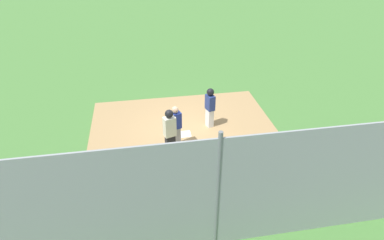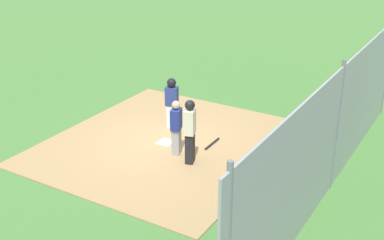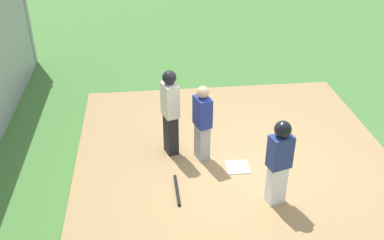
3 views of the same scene
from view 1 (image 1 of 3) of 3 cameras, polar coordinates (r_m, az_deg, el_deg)
The scene contains 8 objects.
ground_plane at distance 12.33m, azimuth -1.24°, elevation -2.68°, with size 140.00×140.00×0.00m, color #477A38.
dirt_infield at distance 12.33m, azimuth -1.24°, elevation -2.62°, with size 7.20×6.40×0.03m, color #A88456.
home_plate at distance 12.31m, azimuth -1.24°, elevation -2.52°, with size 0.44×0.44×0.02m, color white.
catcher at distance 11.27m, azimuth -2.93°, elevation -1.08°, with size 0.44×0.36×1.60m.
umpire at distance 10.67m, azimuth -3.94°, elevation -2.26°, with size 0.44×0.36×1.83m.
runner at distance 12.38m, azimuth 3.20°, elevation 2.62°, with size 0.36×0.44×1.63m.
baseball_bat at distance 11.38m, azimuth 2.69°, elevation -5.60°, with size 0.06×0.06×0.84m, color black.
backstop_fence at distance 7.54m, azimuth 4.51°, elevation -13.25°, with size 12.00×0.10×3.35m.
Camera 1 is at (-1.48, -10.13, 6.87)m, focal length 30.15 mm.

